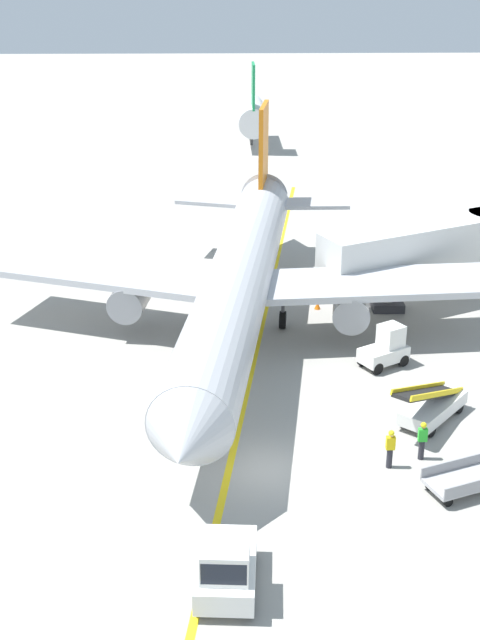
{
  "coord_description": "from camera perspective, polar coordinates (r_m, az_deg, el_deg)",
  "views": [
    {
      "loc": [
        -1.98,
        -29.31,
        19.17
      ],
      "look_at": [
        -0.99,
        9.46,
        2.5
      ],
      "focal_mm": 48.58,
      "sensor_mm": 36.0,
      "label": 1
    }
  ],
  "objects": [
    {
      "name": "distant_aircraft_mid_left",
      "position": [
        92.96,
        0.78,
        13.38
      ],
      "size": [
        3.0,
        10.1,
        8.8
      ],
      "color": "silver",
      "rests_on": "ground"
    },
    {
      "name": "pushback_tug",
      "position": [
        28.8,
        -0.93,
        -15.87
      ],
      "size": [
        2.13,
        3.72,
        2.2
      ],
      "color": "silver",
      "rests_on": "ground"
    },
    {
      "name": "jet_bridge",
      "position": [
        51.34,
        12.77,
        4.95
      ],
      "size": [
        12.72,
        7.82,
        4.85
      ],
      "color": "silver",
      "rests_on": "ground"
    },
    {
      "name": "baggage_cart_loaded",
      "position": [
        34.67,
        14.47,
        -10.23
      ],
      "size": [
        3.79,
        2.48,
        0.94
      ],
      "color": "#A5A5A8",
      "rests_on": "ground"
    },
    {
      "name": "baggage_tug_near_wing",
      "position": [
        43.57,
        9.6,
        -1.84
      ],
      "size": [
        2.73,
        2.35,
        2.1
      ],
      "color": "silver",
      "rests_on": "ground"
    },
    {
      "name": "belt_loader_forward_hold",
      "position": [
        39.0,
        12.52,
        -5.49
      ],
      "size": [
        4.2,
        4.61,
        2.59
      ],
      "color": "silver",
      "rests_on": "ground"
    },
    {
      "name": "safety_cone_nose_left",
      "position": [
        50.16,
        5.12,
        0.97
      ],
      "size": [
        0.36,
        0.36,
        0.44
      ],
      "primitive_type": "cone",
      "color": "orange",
      "rests_on": "ground"
    },
    {
      "name": "ground_crew_marshaller",
      "position": [
        35.29,
        9.87,
        -8.28
      ],
      "size": [
        0.36,
        0.24,
        1.7
      ],
      "color": "#26262D",
      "rests_on": "ground"
    },
    {
      "name": "taxi_line_yellow",
      "position": [
        39.31,
        0.17,
        -5.92
      ],
      "size": [
        11.47,
        79.26,
        0.01
      ],
      "primitive_type": "cube",
      "rotation": [
        0.0,
        0.0,
        -0.14
      ],
      "color": "yellow",
      "rests_on": "ground"
    },
    {
      "name": "safety_cone_wingtip_left",
      "position": [
        51.38,
        -2.57,
        1.59
      ],
      "size": [
        0.36,
        0.36,
        0.44
      ],
      "primitive_type": "cone",
      "color": "orange",
      "rests_on": "ground"
    },
    {
      "name": "airliner",
      "position": [
        45.16,
        -0.02,
        2.85
      ],
      "size": [
        28.33,
        35.3,
        10.1
      ],
      "color": "#B2B5BA",
      "rests_on": "ground"
    },
    {
      "name": "ground_crew_wing_walker",
      "position": [
        36.08,
        11.92,
        -7.7
      ],
      "size": [
        0.36,
        0.24,
        1.7
      ],
      "color": "#26262D",
      "rests_on": "ground"
    },
    {
      "name": "ground_plane",
      "position": [
        35.07,
        2.04,
        -9.89
      ],
      "size": [
        300.0,
        300.0,
        0.0
      ],
      "primitive_type": "plane",
      "color": "#9E9B93"
    }
  ]
}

